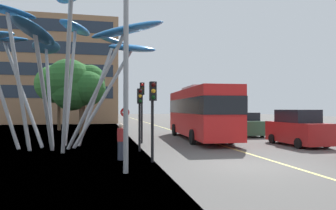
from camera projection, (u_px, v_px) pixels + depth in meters
The scene contains 16 objects.
ground at pixel (232, 167), 12.01m from camera, with size 120.00×240.00×0.10m.
red_bus at pixel (199, 111), 22.55m from camera, with size 3.27×11.65×3.89m.
leaf_sculpture at pixel (62, 40), 17.60m from camera, with size 11.67×11.16×8.08m.
traffic_light_kerb_near at pixel (153, 104), 12.82m from camera, with size 0.28×0.42×3.39m.
traffic_light_kerb_far at pixel (140, 106), 16.22m from camera, with size 0.28×0.42×3.32m.
traffic_light_island_mid at pixel (142, 100), 19.89m from camera, with size 0.28×0.42×3.95m.
car_parked_mid at pixel (297, 129), 18.79m from camera, with size 2.00×4.41×2.20m.
car_parked_far at pixel (244, 125), 25.59m from camera, with size 1.98×4.51×1.94m.
car_side_street at pixel (213, 120), 31.94m from camera, with size 2.10×4.20×2.23m.
car_far_side at pixel (196, 119), 38.92m from camera, with size 1.93×3.98×2.05m.
street_lamp at pixel (136, 27), 10.87m from camera, with size 1.66×0.44×8.14m.
tree_pavement_near at pixel (76, 84), 26.74m from camera, with size 5.10×4.08×6.59m.
tree_pavement_far at pixel (62, 85), 31.81m from camera, with size 4.75×5.21×6.67m.
pedestrian at pixel (121, 142), 13.52m from camera, with size 0.34×0.34×1.61m.
no_entry_sign at pixel (125, 119), 20.21m from camera, with size 0.60×0.12×2.32m.
backdrop_building at pixel (32, 72), 48.30m from camera, with size 26.29×10.18×16.17m.
Camera 1 is at (-5.76, -11.22, 2.26)m, focal length 32.76 mm.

